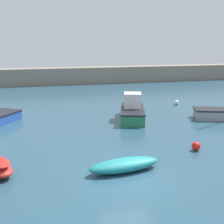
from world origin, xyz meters
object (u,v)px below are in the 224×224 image
motorboat_grey_hull (132,111)px  mooring_buoy_red (196,146)px  rowboat_white_midwater (124,165)px  mooring_buoy_white (176,102)px  mooring_buoy_yellow (130,100)px

motorboat_grey_hull → mooring_buoy_red: size_ratio=10.03×
rowboat_white_midwater → mooring_buoy_white: 16.62m
mooring_buoy_red → mooring_buoy_white: bearing=69.1°
rowboat_white_midwater → motorboat_grey_hull: motorboat_grey_hull is taller
motorboat_grey_hull → mooring_buoy_red: motorboat_grey_hull is taller
motorboat_grey_hull → mooring_buoy_white: motorboat_grey_hull is taller
mooring_buoy_white → mooring_buoy_yellow: bearing=148.6°
rowboat_white_midwater → motorboat_grey_hull: (3.44, 9.41, 0.38)m
motorboat_grey_hull → mooring_buoy_yellow: motorboat_grey_hull is taller
rowboat_white_midwater → mooring_buoy_red: (4.72, 1.76, -0.06)m
mooring_buoy_yellow → mooring_buoy_white: bearing=-31.4°
rowboat_white_midwater → motorboat_grey_hull: 10.03m
motorboat_grey_hull → mooring_buoy_white: size_ratio=10.87×
motorboat_grey_hull → mooring_buoy_white: (5.87, 4.37, -0.46)m
rowboat_white_midwater → mooring_buoy_red: size_ratio=7.29×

